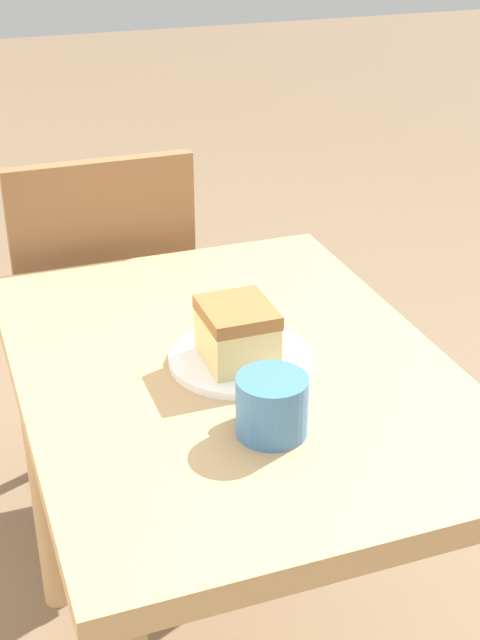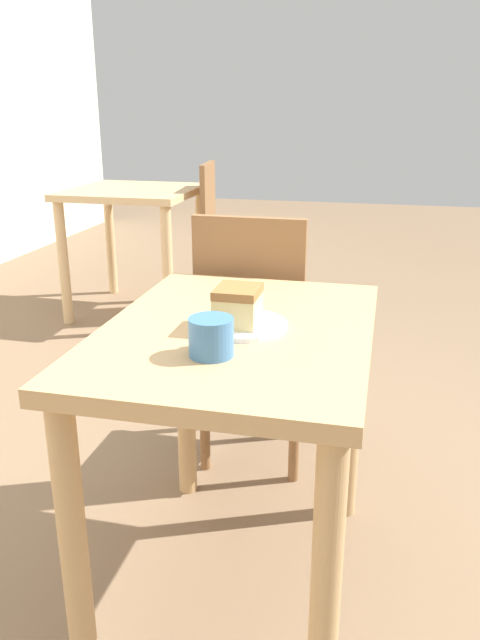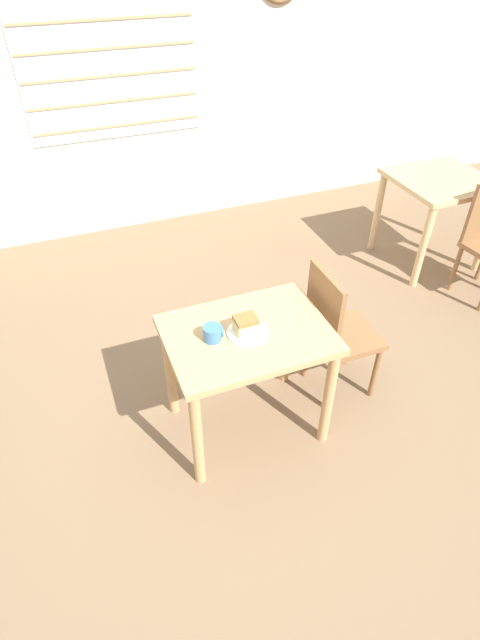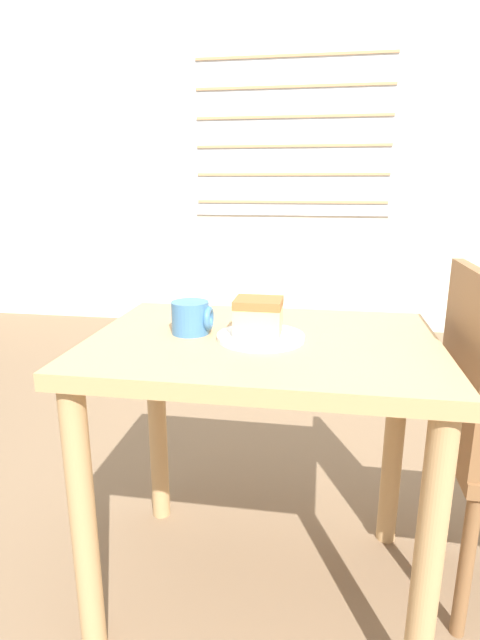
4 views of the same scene
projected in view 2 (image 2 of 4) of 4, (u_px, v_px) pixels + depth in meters
ground_plane at (336, 578)px, 1.73m from camera, size 14.00×14.00×0.00m
dining_table_near at (238, 380)px, 1.52m from camera, size 0.86×0.63×0.74m
dining_table_far at (134, 212)px, 3.77m from camera, size 0.75×0.74×0.76m
chair_near_window at (255, 335)px, 2.14m from camera, size 0.38×0.38×0.92m
chair_far_corner at (226, 235)px, 3.77m from camera, size 0.42×0.42×0.92m
plate at (242, 325)px, 1.47m from camera, size 0.22×0.22×0.01m
cake_slice at (238, 305)px, 1.45m from camera, size 0.11×0.10×0.09m
coffee_mug at (212, 336)px, 1.30m from camera, size 0.10×0.10×0.08m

